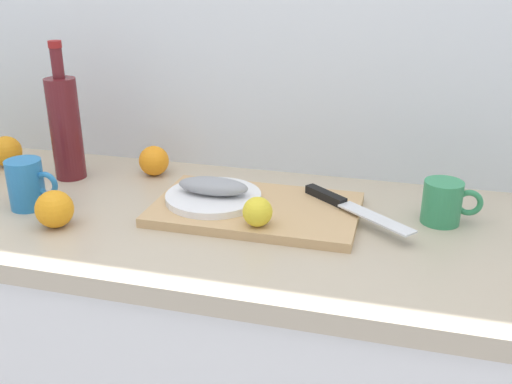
{
  "coord_description": "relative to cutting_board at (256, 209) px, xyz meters",
  "views": [
    {
      "loc": [
        0.45,
        -1.06,
        1.42
      ],
      "look_at": [
        0.15,
        0.03,
        0.95
      ],
      "focal_mm": 40.72,
      "sensor_mm": 36.0,
      "label": 1
    }
  ],
  "objects": [
    {
      "name": "wine_bottle",
      "position": [
        -0.5,
        0.09,
        0.12
      ],
      "size": [
        0.07,
        0.07,
        0.33
      ],
      "color": "#59191E",
      "rests_on": "kitchen_counter"
    },
    {
      "name": "coffee_mug_0",
      "position": [
        -0.49,
        -0.1,
        0.04
      ],
      "size": [
        0.12,
        0.08,
        0.11
      ],
      "color": "#2672B2",
      "rests_on": "kitchen_counter"
    },
    {
      "name": "kitchen_counter",
      "position": [
        -0.15,
        -0.03,
        -0.46
      ],
      "size": [
        2.0,
        0.6,
        0.9
      ],
      "color": "white",
      "rests_on": "ground_plane"
    },
    {
      "name": "white_plate",
      "position": [
        -0.1,
        0.0,
        0.02
      ],
      "size": [
        0.21,
        0.21,
        0.01
      ],
      "primitive_type": "cylinder",
      "color": "white",
      "rests_on": "cutting_board"
    },
    {
      "name": "orange_3",
      "position": [
        -0.71,
        0.13,
        0.03
      ],
      "size": [
        0.08,
        0.08,
        0.08
      ],
      "primitive_type": "sphere",
      "color": "orange",
      "rests_on": "kitchen_counter"
    },
    {
      "name": "orange_0",
      "position": [
        -0.38,
        -0.17,
        0.03
      ],
      "size": [
        0.08,
        0.08,
        0.08
      ],
      "primitive_type": "sphere",
      "color": "orange",
      "rests_on": "kitchen_counter"
    },
    {
      "name": "chef_knife",
      "position": [
        0.18,
        0.04,
        0.02
      ],
      "size": [
        0.25,
        0.2,
        0.02
      ],
      "rotation": [
        0.0,
        0.0,
        -0.67
      ],
      "color": "silver",
      "rests_on": "cutting_board"
    },
    {
      "name": "orange_2",
      "position": [
        -0.31,
        0.16,
        0.03
      ],
      "size": [
        0.07,
        0.07,
        0.07
      ],
      "primitive_type": "sphere",
      "color": "orange",
      "rests_on": "kitchen_counter"
    },
    {
      "name": "back_wall",
      "position": [
        -0.15,
        0.29,
        0.34
      ],
      "size": [
        3.2,
        0.05,
        2.5
      ],
      "primitive_type": "cube",
      "color": "silver",
      "rests_on": "ground_plane"
    },
    {
      "name": "lemon_0",
      "position": [
        0.03,
        -0.1,
        0.04
      ],
      "size": [
        0.06,
        0.06,
        0.06
      ],
      "primitive_type": "sphere",
      "color": "yellow",
      "rests_on": "cutting_board"
    },
    {
      "name": "fish_fillet",
      "position": [
        -0.1,
        0.0,
        0.04
      ],
      "size": [
        0.16,
        0.07,
        0.04
      ],
      "primitive_type": "ellipsoid",
      "color": "gray",
      "rests_on": "white_plate"
    },
    {
      "name": "cutting_board",
      "position": [
        0.0,
        0.0,
        0.0
      ],
      "size": [
        0.43,
        0.26,
        0.02
      ],
      "primitive_type": "cube",
      "color": "tan",
      "rests_on": "kitchen_counter"
    },
    {
      "name": "coffee_mug_1",
      "position": [
        0.38,
        0.06,
        0.04
      ],
      "size": [
        0.12,
        0.08,
        0.09
      ],
      "color": "#338C59",
      "rests_on": "kitchen_counter"
    }
  ]
}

